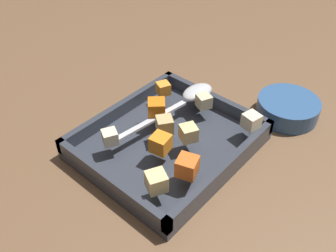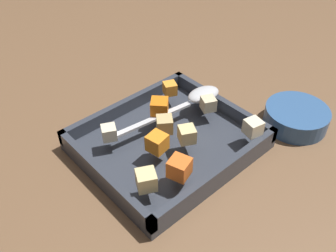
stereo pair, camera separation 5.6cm
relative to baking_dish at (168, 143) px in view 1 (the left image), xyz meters
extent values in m
plane|color=brown|center=(-0.01, -0.02, -0.01)|extent=(4.00, 4.00, 0.00)
cube|color=#333842|center=(0.00, 0.00, -0.01)|extent=(0.29, 0.25, 0.01)
cube|color=#333842|center=(0.00, -0.12, 0.02)|extent=(0.29, 0.01, 0.03)
cube|color=#333842|center=(0.00, 0.12, 0.02)|extent=(0.29, 0.01, 0.03)
cube|color=#333842|center=(-0.14, 0.00, 0.02)|extent=(0.01, 0.25, 0.03)
cube|color=#333842|center=(0.14, 0.00, 0.02)|extent=(0.01, 0.25, 0.03)
cube|color=orange|center=(-0.08, -0.08, 0.04)|extent=(0.03, 0.03, 0.02)
cube|color=orange|center=(-0.02, -0.04, 0.04)|extent=(0.04, 0.04, 0.03)
cube|color=orange|center=(0.04, 0.02, 0.04)|extent=(0.03, 0.03, 0.03)
cube|color=orange|center=(0.06, 0.09, 0.04)|extent=(0.04, 0.04, 0.03)
cube|color=beige|center=(0.09, -0.05, 0.04)|extent=(0.03, 0.03, 0.02)
cube|color=#E0CC89|center=(-0.01, 0.04, 0.04)|extent=(0.04, 0.04, 0.03)
cube|color=tan|center=(0.00, 0.00, 0.04)|extent=(0.04, 0.04, 0.03)
cube|color=beige|center=(-0.10, 0.00, 0.04)|extent=(0.03, 0.03, 0.02)
cube|color=#E0CC89|center=(0.11, 0.07, 0.04)|extent=(0.04, 0.04, 0.03)
cube|color=beige|center=(-0.10, 0.10, 0.04)|extent=(0.03, 0.03, 0.03)
ellipsoid|color=silver|center=(-0.11, -0.02, 0.04)|extent=(0.07, 0.05, 0.02)
cube|color=silver|center=(0.00, -0.04, 0.03)|extent=(0.16, 0.03, 0.01)
cylinder|color=#33598C|center=(-0.22, 0.11, 0.01)|extent=(0.12, 0.12, 0.04)
camera|label=1|loc=(0.36, 0.32, 0.45)|focal=39.60mm
camera|label=2|loc=(0.32, 0.36, 0.45)|focal=39.60mm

